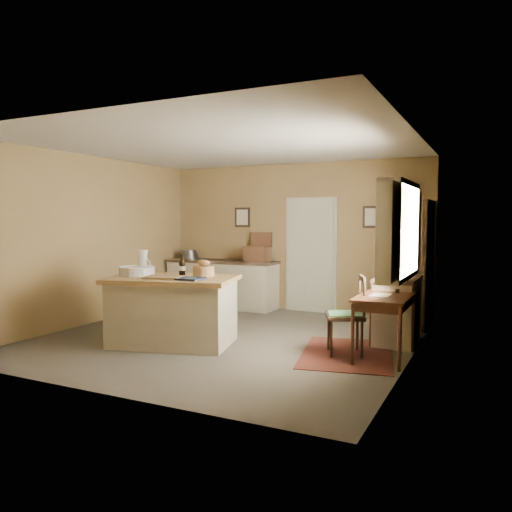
{
  "coord_description": "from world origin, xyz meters",
  "views": [
    {
      "loc": [
        3.4,
        -6.07,
        1.67
      ],
      "look_at": [
        0.26,
        0.39,
        1.15
      ],
      "focal_mm": 35.0,
      "sensor_mm": 36.0,
      "label": 1
    }
  ],
  "objects_px": {
    "work_island": "(172,308)",
    "shelving_unit": "(422,264)",
    "writing_desk": "(385,303)",
    "desk_chair": "(345,316)",
    "sideboard": "(222,282)",
    "right_cabinet": "(398,309)"
  },
  "relations": [
    {
      "from": "sideboard",
      "to": "desk_chair",
      "type": "height_order",
      "value": "sideboard"
    },
    {
      "from": "work_island",
      "to": "shelving_unit",
      "type": "height_order",
      "value": "shelving_unit"
    },
    {
      "from": "sideboard",
      "to": "writing_desk",
      "type": "distance_m",
      "value": 4.21
    },
    {
      "from": "shelving_unit",
      "to": "sideboard",
      "type": "bearing_deg",
      "value": 176.9
    },
    {
      "from": "writing_desk",
      "to": "desk_chair",
      "type": "xyz_separation_m",
      "value": [
        -0.48,
        -0.03,
        -0.19
      ]
    },
    {
      "from": "work_island",
      "to": "desk_chair",
      "type": "relative_size",
      "value": 1.94
    },
    {
      "from": "sideboard",
      "to": "right_cabinet",
      "type": "relative_size",
      "value": 2.21
    },
    {
      "from": "writing_desk",
      "to": "shelving_unit",
      "type": "height_order",
      "value": "shelving_unit"
    },
    {
      "from": "sideboard",
      "to": "right_cabinet",
      "type": "distance_m",
      "value": 3.81
    },
    {
      "from": "sideboard",
      "to": "writing_desk",
      "type": "relative_size",
      "value": 2.2
    },
    {
      "from": "sideboard",
      "to": "right_cabinet",
      "type": "height_order",
      "value": "sideboard"
    },
    {
      "from": "work_island",
      "to": "writing_desk",
      "type": "relative_size",
      "value": 1.88
    },
    {
      "from": "sideboard",
      "to": "desk_chair",
      "type": "relative_size",
      "value": 2.27
    },
    {
      "from": "work_island",
      "to": "shelving_unit",
      "type": "xyz_separation_m",
      "value": [
        2.87,
        2.59,
        0.5
      ]
    },
    {
      "from": "sideboard",
      "to": "shelving_unit",
      "type": "relative_size",
      "value": 1.11
    },
    {
      "from": "work_island",
      "to": "writing_desk",
      "type": "height_order",
      "value": "work_island"
    },
    {
      "from": "writing_desk",
      "to": "desk_chair",
      "type": "distance_m",
      "value": 0.51
    },
    {
      "from": "desk_chair",
      "to": "shelving_unit",
      "type": "height_order",
      "value": "shelving_unit"
    },
    {
      "from": "sideboard",
      "to": "right_cabinet",
      "type": "xyz_separation_m",
      "value": [
        3.54,
        -1.4,
        -0.02
      ]
    },
    {
      "from": "writing_desk",
      "to": "right_cabinet",
      "type": "relative_size",
      "value": 1.01
    },
    {
      "from": "work_island",
      "to": "right_cabinet",
      "type": "bearing_deg",
      "value": 12.97
    },
    {
      "from": "right_cabinet",
      "to": "shelving_unit",
      "type": "xyz_separation_m",
      "value": [
        0.15,
        1.2,
        0.53
      ]
    }
  ]
}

